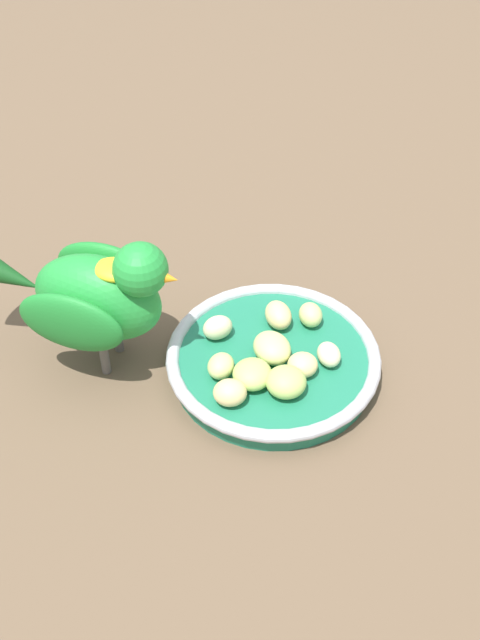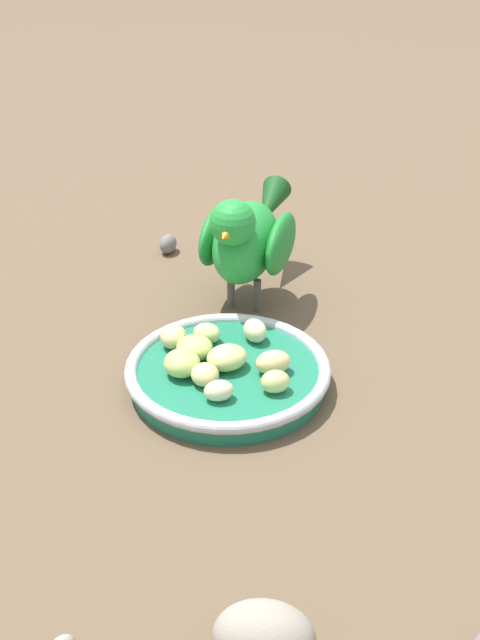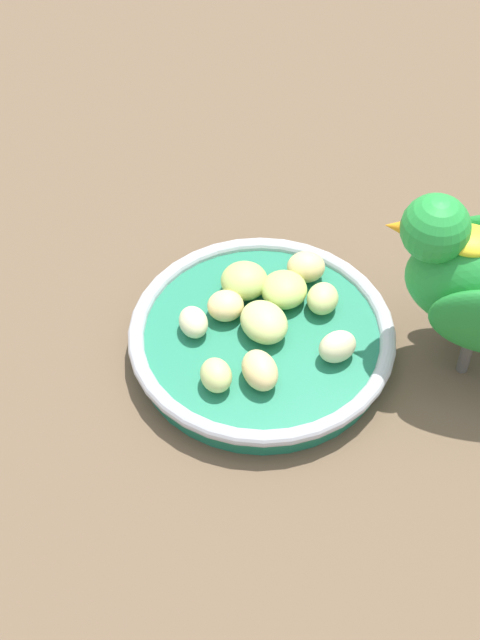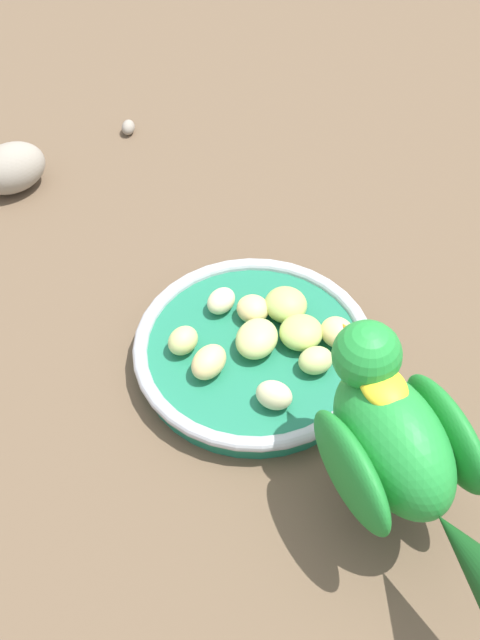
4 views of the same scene
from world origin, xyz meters
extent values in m
plane|color=brown|center=(0.00, 0.00, 0.00)|extent=(4.00, 4.00, 0.00)
cylinder|color=#1E7251|center=(0.02, 0.01, 0.01)|extent=(0.17, 0.17, 0.02)
torus|color=#B7BABF|center=(0.02, 0.01, 0.02)|extent=(0.18, 0.18, 0.01)
ellipsoid|color=#B2CC66|center=(-0.01, -0.01, 0.03)|extent=(0.05, 0.05, 0.02)
ellipsoid|color=#C6D17A|center=(0.07, 0.03, 0.03)|extent=(0.03, 0.03, 0.02)
ellipsoid|color=#E5C67F|center=(-0.04, -0.02, 0.03)|extent=(0.04, 0.03, 0.02)
ellipsoid|color=#E5C67F|center=(0.04, 0.04, 0.03)|extent=(0.03, 0.04, 0.02)
ellipsoid|color=#B2CC66|center=(0.01, -0.03, 0.03)|extent=(0.04, 0.04, 0.02)
ellipsoid|color=#C6D17A|center=(0.02, 0.01, 0.03)|extent=(0.03, 0.04, 0.02)
ellipsoid|color=#C6D17A|center=(-0.03, 0.01, 0.03)|extent=(0.03, 0.03, 0.02)
ellipsoid|color=beige|center=(-0.01, 0.05, 0.03)|extent=(0.03, 0.02, 0.02)
ellipsoid|color=beige|center=(0.06, -0.02, 0.03)|extent=(0.03, 0.03, 0.02)
ellipsoid|color=#E5C67F|center=(0.03, -0.02, 0.03)|extent=(0.03, 0.03, 0.02)
cylinder|color=#59544C|center=(-0.08, 0.10, 0.02)|extent=(0.01, 0.01, 0.03)
cylinder|color=#59544C|center=(-0.10, 0.08, 0.02)|extent=(0.01, 0.01, 0.03)
ellipsoid|color=green|center=(-0.10, 0.09, 0.07)|extent=(0.12, 0.12, 0.08)
ellipsoid|color=#1E7F2D|center=(-0.08, 0.12, 0.07)|extent=(0.08, 0.08, 0.06)
ellipsoid|color=#1E7F2D|center=(-0.13, 0.08, 0.07)|extent=(0.08, 0.08, 0.06)
cone|color=#144719|center=(-0.16, 0.15, 0.08)|extent=(0.07, 0.07, 0.05)
sphere|color=green|center=(-0.07, 0.06, 0.11)|extent=(0.06, 0.06, 0.04)
cone|color=orange|center=(-0.06, 0.05, 0.11)|extent=(0.03, 0.03, 0.02)
ellipsoid|color=yellow|center=(-0.08, 0.08, 0.11)|extent=(0.04, 0.04, 0.01)
camera|label=1|loc=(-0.22, -0.38, 0.49)|focal=43.60mm
camera|label=2|loc=(0.62, -0.30, 0.48)|focal=52.14mm
camera|label=3|loc=(0.27, 0.36, 0.52)|focal=54.08mm
camera|label=4|loc=(-0.11, 0.41, 0.54)|focal=50.44mm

